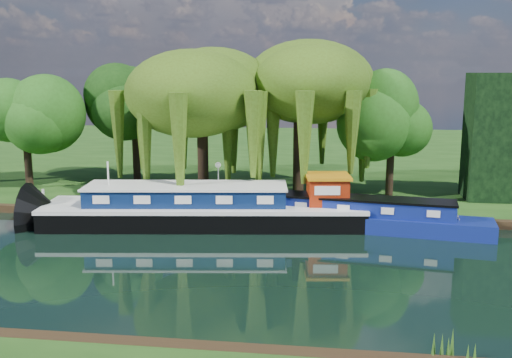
# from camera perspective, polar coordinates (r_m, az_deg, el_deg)

# --- Properties ---
(ground) EXTENTS (120.00, 120.00, 0.00)m
(ground) POSITION_cam_1_polar(r_m,az_deg,el_deg) (26.20, -9.39, -8.38)
(ground) COLOR black
(far_bank) EXTENTS (120.00, 52.00, 0.45)m
(far_bank) POSITION_cam_1_polar(r_m,az_deg,el_deg) (58.72, 0.24, 2.54)
(far_bank) COLOR #194011
(far_bank) RESTS_ON ground
(dutch_barge) EXTENTS (18.19, 6.22, 3.76)m
(dutch_barge) POSITION_cam_1_polar(r_m,az_deg,el_deg) (32.13, -4.92, -2.98)
(dutch_barge) COLOR black
(dutch_barge) RESTS_ON ground
(narrowboat) EXTENTS (13.38, 4.04, 1.92)m
(narrowboat) POSITION_cam_1_polar(r_m,az_deg,el_deg) (31.73, 10.96, -3.78)
(narrowboat) COLOR navy
(narrowboat) RESTS_ON ground
(white_cruiser) EXTENTS (2.52, 2.24, 1.21)m
(white_cruiser) POSITION_cam_1_polar(r_m,az_deg,el_deg) (32.07, 19.63, -5.32)
(white_cruiser) COLOR silver
(white_cruiser) RESTS_ON ground
(willow_left) EXTENTS (7.59, 7.59, 9.09)m
(willow_left) POSITION_cam_1_polar(r_m,az_deg,el_deg) (36.68, -5.44, 8.36)
(willow_left) COLOR black
(willow_left) RESTS_ON far_bank
(willow_right) EXTENTS (7.57, 7.57, 9.22)m
(willow_right) POSITION_cam_1_polar(r_m,az_deg,el_deg) (36.75, 4.36, 8.57)
(willow_right) COLOR black
(willow_right) RESTS_ON far_bank
(tree_far_left) EXTENTS (4.72, 4.72, 7.61)m
(tree_far_left) POSITION_cam_1_polar(r_m,az_deg,el_deg) (42.71, -22.14, 6.08)
(tree_far_left) COLOR black
(tree_far_left) RESTS_ON far_bank
(tree_far_mid) EXTENTS (4.84, 4.84, 7.92)m
(tree_far_mid) POSITION_cam_1_polar(r_m,az_deg,el_deg) (43.05, -12.06, 6.98)
(tree_far_mid) COLOR black
(tree_far_mid) RESTS_ON far_bank
(tree_far_right) EXTENTS (4.32, 4.32, 7.07)m
(tree_far_right) POSITION_cam_1_polar(r_m,az_deg,el_deg) (37.98, 13.45, 5.58)
(tree_far_right) COLOR black
(tree_far_right) RESTS_ON far_bank
(lamppost) EXTENTS (0.36, 0.36, 2.56)m
(lamppost) POSITION_cam_1_polar(r_m,az_deg,el_deg) (35.38, -3.81, 0.75)
(lamppost) COLOR silver
(lamppost) RESTS_ON far_bank
(mooring_posts) EXTENTS (19.16, 0.16, 1.00)m
(mooring_posts) POSITION_cam_1_polar(r_m,az_deg,el_deg) (33.87, -6.14, -2.27)
(mooring_posts) COLOR silver
(mooring_posts) RESTS_ON far_bank
(reeds_near) EXTENTS (33.70, 1.50, 1.10)m
(reeds_near) POSITION_cam_1_polar(r_m,az_deg,el_deg) (17.94, 5.28, -15.60)
(reeds_near) COLOR #2A5717
(reeds_near) RESTS_ON ground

